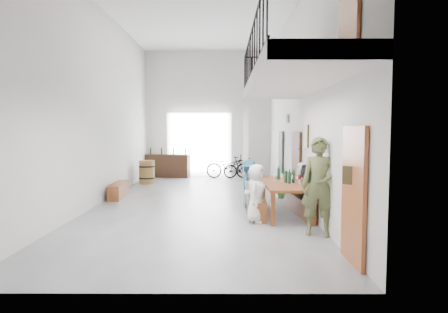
{
  "coord_description": "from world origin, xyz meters",
  "views": [
    {
      "loc": [
        0.76,
        -10.53,
        2.03
      ],
      "look_at": [
        0.72,
        -0.5,
        1.33
      ],
      "focal_mm": 30.0,
      "sensor_mm": 36.0,
      "label": 1
    }
  ],
  "objects_px": {
    "tasting_table": "(285,186)",
    "host_standing": "(319,186)",
    "bench_inner": "(258,205)",
    "bicycle_near": "(229,166)",
    "serving_counter": "(168,166)",
    "oak_barrel": "(147,172)",
    "side_bench": "(119,190)"
  },
  "relations": [
    {
      "from": "bench_inner",
      "to": "bicycle_near",
      "type": "relative_size",
      "value": 1.01
    },
    {
      "from": "host_standing",
      "to": "bicycle_near",
      "type": "distance_m",
      "value": 8.84
    },
    {
      "from": "tasting_table",
      "to": "side_bench",
      "type": "relative_size",
      "value": 1.63
    },
    {
      "from": "oak_barrel",
      "to": "bicycle_near",
      "type": "relative_size",
      "value": 0.46
    },
    {
      "from": "bicycle_near",
      "to": "bench_inner",
      "type": "bearing_deg",
      "value": -171.23
    },
    {
      "from": "host_standing",
      "to": "bicycle_near",
      "type": "bearing_deg",
      "value": 118.29
    },
    {
      "from": "tasting_table",
      "to": "oak_barrel",
      "type": "bearing_deg",
      "value": 130.35
    },
    {
      "from": "host_standing",
      "to": "bench_inner",
      "type": "bearing_deg",
      "value": 136.51
    },
    {
      "from": "host_standing",
      "to": "bicycle_near",
      "type": "relative_size",
      "value": 1.0
    },
    {
      "from": "side_bench",
      "to": "serving_counter",
      "type": "bearing_deg",
      "value": 81.3
    },
    {
      "from": "serving_counter",
      "to": "host_standing",
      "type": "height_order",
      "value": "host_standing"
    },
    {
      "from": "bench_inner",
      "to": "host_standing",
      "type": "distance_m",
      "value": 2.22
    },
    {
      "from": "oak_barrel",
      "to": "serving_counter",
      "type": "distance_m",
      "value": 2.04
    },
    {
      "from": "serving_counter",
      "to": "side_bench",
      "type": "bearing_deg",
      "value": -89.4
    },
    {
      "from": "side_bench",
      "to": "oak_barrel",
      "type": "relative_size",
      "value": 1.74
    },
    {
      "from": "bench_inner",
      "to": "bicycle_near",
      "type": "bearing_deg",
      "value": 98.03
    },
    {
      "from": "side_bench",
      "to": "oak_barrel",
      "type": "height_order",
      "value": "oak_barrel"
    },
    {
      "from": "bench_inner",
      "to": "side_bench",
      "type": "xyz_separation_m",
      "value": [
        -4.05,
        2.3,
        -0.01
      ]
    },
    {
      "from": "serving_counter",
      "to": "oak_barrel",
      "type": "bearing_deg",
      "value": -94.93
    },
    {
      "from": "serving_counter",
      "to": "tasting_table",
      "type": "bearing_deg",
      "value": -52.12
    },
    {
      "from": "bench_inner",
      "to": "host_standing",
      "type": "bearing_deg",
      "value": -58.28
    },
    {
      "from": "bench_inner",
      "to": "bicycle_near",
      "type": "xyz_separation_m",
      "value": [
        -0.65,
        6.84,
        0.28
      ]
    },
    {
      "from": "tasting_table",
      "to": "bicycle_near",
      "type": "xyz_separation_m",
      "value": [
        -1.3,
        6.89,
        -0.2
      ]
    },
    {
      "from": "side_bench",
      "to": "host_standing",
      "type": "bearing_deg",
      "value": -39.19
    },
    {
      "from": "side_bench",
      "to": "host_standing",
      "type": "distance_m",
      "value": 6.58
    },
    {
      "from": "tasting_table",
      "to": "oak_barrel",
      "type": "xyz_separation_m",
      "value": [
        -4.45,
        5.27,
        -0.26
      ]
    },
    {
      "from": "side_bench",
      "to": "tasting_table",
      "type": "bearing_deg",
      "value": -26.51
    },
    {
      "from": "tasting_table",
      "to": "bench_inner",
      "type": "bearing_deg",
      "value": 176.33
    },
    {
      "from": "oak_barrel",
      "to": "tasting_table",
      "type": "bearing_deg",
      "value": -49.8
    },
    {
      "from": "bench_inner",
      "to": "serving_counter",
      "type": "xyz_separation_m",
      "value": [
        -3.3,
        7.2,
        0.27
      ]
    },
    {
      "from": "tasting_table",
      "to": "host_standing",
      "type": "xyz_separation_m",
      "value": [
        0.37,
        -1.78,
        0.25
      ]
    },
    {
      "from": "bench_inner",
      "to": "serving_counter",
      "type": "distance_m",
      "value": 7.93
    }
  ]
}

